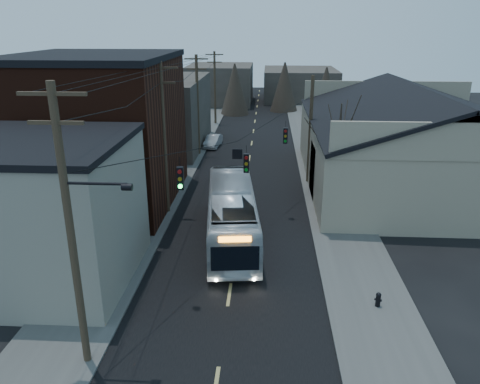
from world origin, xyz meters
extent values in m
cube|color=black|center=(0.00, 30.00, 0.01)|extent=(9.00, 110.00, 0.02)
cube|color=#474744|center=(-6.50, 30.00, 0.06)|extent=(4.00, 110.00, 0.12)
cube|color=#474744|center=(6.50, 30.00, 0.06)|extent=(4.00, 110.00, 0.12)
cube|color=gray|center=(-9.00, 9.00, 3.50)|extent=(8.00, 8.00, 7.00)
cube|color=black|center=(-10.00, 20.00, 5.00)|extent=(10.00, 12.00, 10.00)
cube|color=#38332C|center=(-9.50, 36.00, 3.50)|extent=(9.00, 14.00, 7.00)
cube|color=gray|center=(13.00, 25.00, 2.50)|extent=(16.00, 20.00, 5.00)
cube|color=black|center=(9.00, 25.00, 6.30)|extent=(8.16, 20.60, 2.86)
cube|color=black|center=(17.00, 25.00, 6.30)|extent=(8.16, 20.60, 2.86)
cube|color=#38332C|center=(-6.00, 65.00, 3.00)|extent=(10.00, 12.00, 6.00)
cube|color=#38332C|center=(7.00, 70.00, 2.50)|extent=(12.00, 14.00, 5.00)
cone|color=black|center=(6.50, 20.00, 3.60)|extent=(0.40, 0.40, 7.20)
cylinder|color=#382B1E|center=(-5.00, 3.00, 5.25)|extent=(0.28, 0.28, 10.50)
cube|color=#382B1E|center=(-5.00, 3.00, 10.10)|extent=(2.20, 0.12, 0.12)
cylinder|color=#382B1E|center=(-5.00, 18.00, 5.00)|extent=(0.28, 0.28, 10.00)
cube|color=#382B1E|center=(-5.00, 18.00, 9.60)|extent=(2.20, 0.12, 0.12)
cylinder|color=#382B1E|center=(-5.00, 33.00, 4.75)|extent=(0.28, 0.28, 9.50)
cube|color=#382B1E|center=(-5.00, 33.00, 9.10)|extent=(2.20, 0.12, 0.12)
cylinder|color=#382B1E|center=(-5.00, 48.00, 4.50)|extent=(0.28, 0.28, 9.00)
cube|color=#382B1E|center=(-5.00, 48.00, 8.60)|extent=(2.20, 0.12, 0.12)
cylinder|color=#382B1E|center=(5.00, 25.00, 4.25)|extent=(0.28, 0.28, 8.50)
cube|color=black|center=(-2.00, 7.50, 5.95)|extent=(0.28, 0.20, 1.00)
cube|color=black|center=(0.60, 12.00, 5.35)|extent=(0.28, 0.20, 1.00)
cube|color=black|center=(2.80, 18.00, 5.45)|extent=(0.28, 0.20, 1.00)
imported|color=silver|center=(-0.34, 14.15, 1.59)|extent=(3.83, 11.63, 3.18)
imported|color=#A2A5AA|center=(-3.97, 36.20, 0.62)|extent=(1.74, 3.89, 1.24)
cylinder|color=black|center=(6.78, 7.27, 0.39)|extent=(0.22, 0.22, 0.55)
sphere|color=black|center=(6.78, 7.27, 0.69)|extent=(0.24, 0.24, 0.24)
cylinder|color=black|center=(6.78, 7.27, 0.44)|extent=(0.34, 0.23, 0.11)
camera|label=1|loc=(1.64, -11.18, 12.12)|focal=35.00mm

